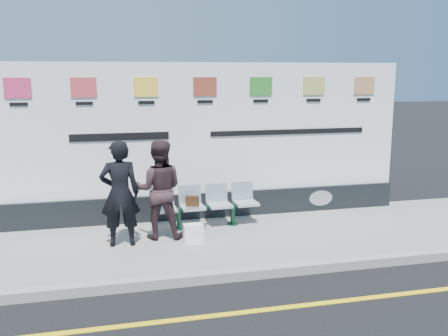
% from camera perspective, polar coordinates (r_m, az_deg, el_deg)
% --- Properties ---
extents(ground, '(80.00, 80.00, 0.00)m').
position_cam_1_polar(ground, '(6.40, 0.38, -16.40)').
color(ground, black).
extents(pavement, '(14.00, 3.00, 0.12)m').
position_cam_1_polar(pavement, '(8.63, -3.67, -8.59)').
color(pavement, gray).
rests_on(pavement, ground).
extents(kerb, '(14.00, 0.18, 0.14)m').
position_cam_1_polar(kerb, '(7.25, -1.57, -12.38)').
color(kerb, gray).
rests_on(kerb, ground).
extents(yellow_line, '(14.00, 0.10, 0.01)m').
position_cam_1_polar(yellow_line, '(6.40, 0.38, -16.37)').
color(yellow_line, yellow).
rests_on(yellow_line, ground).
extents(billboard, '(8.00, 0.30, 3.00)m').
position_cam_1_polar(billboard, '(9.67, -2.23, 1.87)').
color(billboard, black).
rests_on(billboard, pavement).
extents(bench, '(1.98, 0.62, 0.42)m').
position_cam_1_polar(bench, '(9.24, -2.05, -5.49)').
color(bench, silver).
rests_on(bench, pavement).
extents(woman_left, '(0.65, 0.43, 1.76)m').
position_cam_1_polar(woman_left, '(8.28, -11.82, -2.87)').
color(woman_left, black).
rests_on(woman_left, pavement).
extents(woman_right, '(0.94, 0.79, 1.71)m').
position_cam_1_polar(woman_right, '(8.57, -7.44, -2.44)').
color(woman_right, '#352326').
rests_on(woman_right, pavement).
extents(handbag_brown, '(0.26, 0.16, 0.19)m').
position_cam_1_polar(handbag_brown, '(9.10, -3.63, -3.77)').
color(handbag_brown, black).
rests_on(handbag_brown, bench).
extents(carrier_bag_white, '(0.32, 0.19, 0.32)m').
position_cam_1_polar(carrier_bag_white, '(8.42, -3.53, -7.50)').
color(carrier_bag_white, white).
rests_on(carrier_bag_white, pavement).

